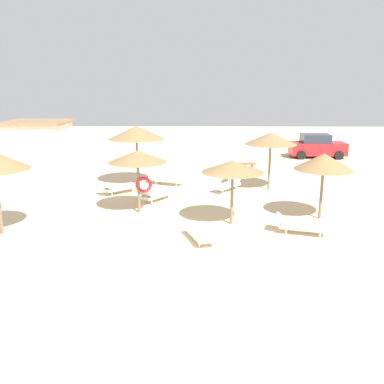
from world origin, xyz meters
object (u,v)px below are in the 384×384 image
Objects in this scene: parasol_2 at (271,139)px; lounger_0 at (165,179)px; lounger_4 at (201,233)px; lounger_7 at (118,188)px; parasol_4 at (233,167)px; lounger_1 at (300,226)px; lounger_2 at (228,184)px; parasol_6 at (138,157)px; parasol_1 at (324,162)px; bench_1 at (242,169)px; parked_car at (317,146)px; bench_0 at (243,165)px; beach_cabana at (38,139)px; parasol_0 at (136,133)px; lounger_6 at (155,195)px.

parasol_2 is 5.99m from lounger_0.
lounger_4 reaches higher than lounger_7.
parasol_4 reaches higher than lounger_1.
parasol_4 reaches higher than lounger_4.
parasol_4 reaches higher than lounger_2.
parasol_2 is 3.16m from lounger_2.
parasol_2 is at bearing 33.38° from parasol_6.
parasol_1 is 4.95m from parasol_2.
parasol_6 is 1.37× the size of lounger_0.
parked_car is at bearing 45.51° from bench_1.
bench_0 is (1.50, 10.31, -1.95)m from parasol_4.
bench_0 is at bearing 81.72° from parasol_4.
lounger_4 is at bearing -54.82° from beach_cabana.
beach_cabana is at bearing 139.82° from parasol_1.
parked_car is (7.19, 9.90, 0.50)m from lounger_2.
parasol_1 is 0.91× the size of parasol_2.
parasol_6 is at bearing 174.67° from parasol_1.
lounger_7 is 16.61m from parked_car.
lounger_1 is (7.03, -7.59, -2.50)m from parasol_0.
parasol_2 reaches higher than parasol_4.
parasol_2 is 1.17× the size of parasol_4.
parasol_6 is at bearing -146.62° from parasol_2.
lounger_1 reaches higher than lounger_7.
parasol_0 is 6.89m from bench_1.
parasol_0 is 4.36m from lounger_6.
parked_car is at bearing 50.75° from parasol_6.
lounger_1 is 9.56m from lounger_7.
beach_cabana is (-15.53, 15.98, 1.04)m from lounger_1.
parasol_0 is at bearing 111.86° from lounger_4.
lounger_7 is at bearing 139.44° from parasol_4.
parasol_1 is at bearing 55.79° from lounger_1.
bench_1 is (5.93, 2.48, -2.47)m from parasol_0.
parasol_6 is 1.77× the size of bench_1.
bench_0 is at bearing 58.91° from parasol_6.
bench_0 is (1.30, 5.00, 0.02)m from lounger_2.
parasol_0 is 9.49m from lounger_4.
lounger_2 is 0.46× the size of parked_car.
parasol_0 is 8.03m from parasol_4.
lounger_2 is at bearing 79.06° from lounger_4.
lounger_0 reaches higher than lounger_1.
lounger_1 reaches higher than bench_1.
lounger_6 is at bearing -124.31° from bench_0.
parasol_1 is at bearing 12.09° from parasol_4.
lounger_7 is at bearing -172.71° from parasol_2.
parasol_0 is 1.19× the size of parasol_6.
bench_0 is at bearing 31.60° from parasol_0.
lounger_7 is (-5.33, 4.56, -1.99)m from parasol_4.
lounger_2 reaches higher than bench_1.
lounger_0 is 1.30× the size of bench_1.
lounger_2 is (3.31, -1.20, -0.00)m from lounger_0.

